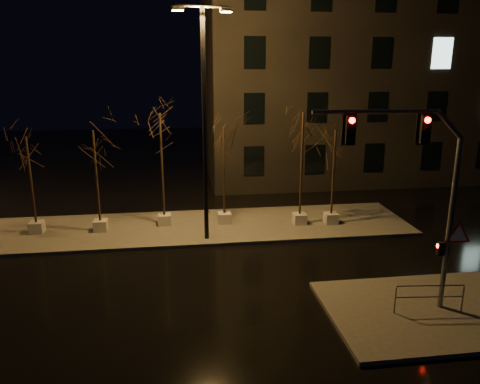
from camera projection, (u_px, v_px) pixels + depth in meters
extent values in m
plane|color=black|center=(203.00, 280.00, 18.28)|extent=(90.00, 90.00, 0.00)
cube|color=#474440|center=(196.00, 227.00, 23.98)|extent=(22.00, 5.00, 0.15)
cube|color=#474440|center=(430.00, 311.00, 15.90)|extent=(7.00, 5.00, 0.15)
cube|color=black|center=(372.00, 73.00, 35.30)|extent=(25.00, 12.00, 15.00)
cube|color=#A7A39B|center=(37.00, 227.00, 22.96)|extent=(0.65, 0.65, 0.55)
cylinder|color=black|center=(31.00, 180.00, 22.33)|extent=(0.11, 0.11, 4.19)
cube|color=#A7A39B|center=(101.00, 225.00, 23.20)|extent=(0.65, 0.65, 0.55)
cylinder|color=black|center=(97.00, 176.00, 22.53)|extent=(0.11, 0.11, 4.45)
cube|color=#A7A39B|center=(165.00, 220.00, 24.07)|extent=(0.65, 0.65, 0.55)
cylinder|color=black|center=(162.00, 165.00, 23.31)|extent=(0.11, 0.11, 5.18)
cube|color=#A7A39B|center=(224.00, 218.00, 24.34)|extent=(0.65, 0.65, 0.55)
cylinder|color=black|center=(224.00, 171.00, 23.67)|extent=(0.11, 0.11, 4.45)
cube|color=#A7A39B|center=(300.00, 219.00, 24.21)|extent=(0.65, 0.65, 0.55)
cylinder|color=black|center=(301.00, 165.00, 23.44)|extent=(0.11, 0.11, 5.17)
cube|color=#A7A39B|center=(331.00, 218.00, 24.29)|extent=(0.65, 0.65, 0.55)
cylinder|color=black|center=(333.00, 173.00, 23.64)|extent=(0.11, 0.11, 4.31)
cylinder|color=slate|center=(450.00, 226.00, 15.27)|extent=(0.17, 0.17, 5.82)
cylinder|color=slate|center=(376.00, 112.00, 14.14)|extent=(3.88, 0.48, 0.14)
cube|color=black|center=(425.00, 129.00, 14.36)|extent=(0.31, 0.24, 0.87)
cube|color=black|center=(350.00, 130.00, 14.25)|extent=(0.31, 0.24, 0.87)
cube|color=black|center=(441.00, 249.00, 15.46)|extent=(0.23, 0.19, 0.44)
cone|color=red|center=(458.00, 235.00, 15.31)|extent=(1.01, 0.12, 1.01)
sphere|color=#FF0C07|center=(463.00, 119.00, 14.34)|extent=(0.17, 0.17, 0.17)
cylinder|color=black|center=(205.00, 130.00, 20.90)|extent=(0.21, 0.21, 10.35)
cylinder|color=black|center=(202.00, 6.00, 19.52)|extent=(2.27, 0.43, 0.10)
cube|color=yellow|center=(178.00, 9.00, 19.28)|extent=(0.55, 0.36, 0.21)
cube|color=yellow|center=(226.00, 11.00, 19.84)|extent=(0.55, 0.36, 0.21)
cylinder|color=slate|center=(395.00, 300.00, 15.49)|extent=(0.05, 0.05, 0.93)
cylinder|color=slate|center=(463.00, 299.00, 15.57)|extent=(0.05, 0.05, 0.93)
cylinder|color=slate|center=(431.00, 286.00, 15.39)|extent=(2.26, 0.27, 0.04)
cylinder|color=slate|center=(429.00, 297.00, 15.50)|extent=(2.26, 0.27, 0.04)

